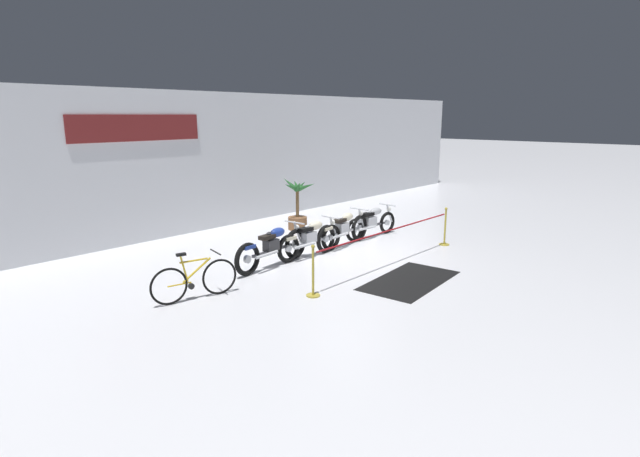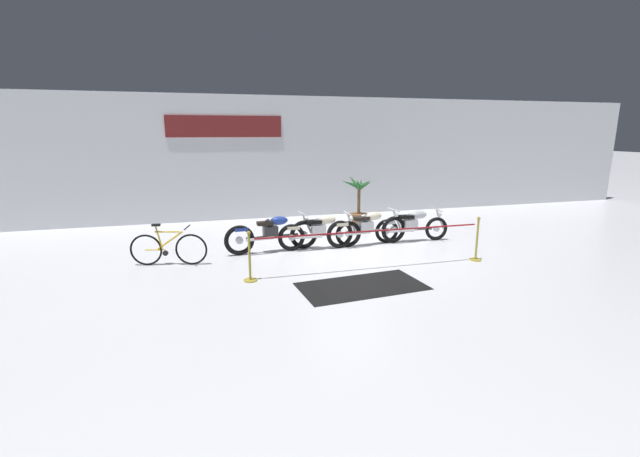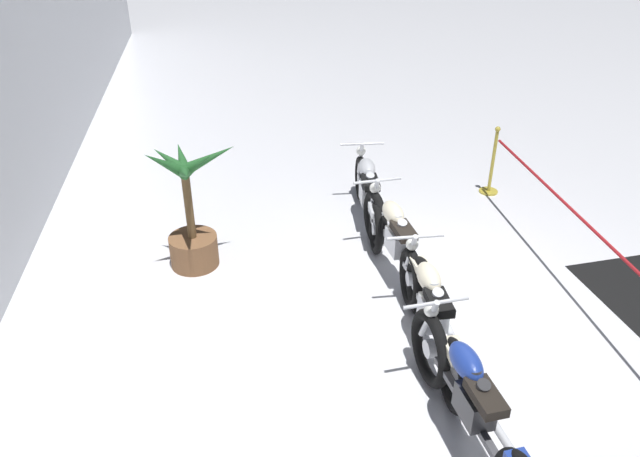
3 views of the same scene
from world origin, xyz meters
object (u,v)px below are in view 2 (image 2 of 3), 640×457
at_px(bicycle, 168,249).
at_px(floor_banner, 362,286).
at_px(motorcycle_cream_2, 368,228).
at_px(stanchion_mid_left, 477,246).
at_px(motorcycle_silver_3, 412,225).
at_px(potted_palm_left_of_row, 359,206).
at_px(motorcycle_blue_0, 273,233).
at_px(motorcycle_cream_1, 321,232).
at_px(stanchion_far_left, 323,244).

relative_size(bicycle, floor_banner, 0.69).
relative_size(motorcycle_cream_2, bicycle, 1.37).
bearing_deg(motorcycle_cream_2, stanchion_mid_left, -45.29).
bearing_deg(motorcycle_silver_3, bicycle, -176.01).
relative_size(potted_palm_left_of_row, stanchion_mid_left, 1.59).
relative_size(motorcycle_blue_0, motorcycle_silver_3, 1.15).
distance_m(motorcycle_cream_1, bicycle, 3.75).
height_order(motorcycle_cream_2, floor_banner, motorcycle_cream_2).
bearing_deg(stanchion_mid_left, bicycle, 167.29).
bearing_deg(stanchion_mid_left, motorcycle_cream_2, 134.71).
bearing_deg(stanchion_far_left, motorcycle_silver_3, 32.52).
height_order(motorcycle_cream_1, stanchion_mid_left, stanchion_mid_left).
bearing_deg(floor_banner, motorcycle_blue_0, 108.28).
relative_size(motorcycle_silver_3, floor_banner, 0.86).
bearing_deg(motorcycle_cream_2, motorcycle_silver_3, 1.73).
distance_m(potted_palm_left_of_row, floor_banner, 5.66).
relative_size(stanchion_far_left, floor_banner, 2.17).
distance_m(motorcycle_silver_3, stanchion_mid_left, 2.12).
distance_m(motorcycle_blue_0, bicycle, 2.53).
height_order(motorcycle_blue_0, floor_banner, motorcycle_blue_0).
distance_m(motorcycle_silver_3, bicycle, 6.41).
xyz_separation_m(motorcycle_cream_2, floor_banner, (-1.29, -2.91, -0.47)).
distance_m(bicycle, floor_banner, 4.53).
distance_m(motorcycle_cream_1, motorcycle_cream_2, 1.31).
xyz_separation_m(motorcycle_cream_2, potted_palm_left_of_row, (0.64, 2.37, 0.19)).
bearing_deg(floor_banner, motorcycle_silver_3, 43.31).
height_order(motorcycle_cream_1, potted_palm_left_of_row, potted_palm_left_of_row).
xyz_separation_m(motorcycle_cream_1, stanchion_far_left, (-0.52, -1.98, 0.20)).
distance_m(potted_palm_left_of_row, stanchion_far_left, 5.01).
bearing_deg(motorcycle_cream_1, motorcycle_blue_0, 177.36).
relative_size(motorcycle_silver_3, bicycle, 1.24).
relative_size(motorcycle_cream_1, motorcycle_cream_2, 0.95).
bearing_deg(bicycle, potted_palm_left_of_row, 26.07).
bearing_deg(stanchion_mid_left, floor_banner, -164.16).
height_order(motorcycle_blue_0, stanchion_far_left, stanchion_far_left).
relative_size(bicycle, stanchion_mid_left, 1.62).
xyz_separation_m(motorcycle_cream_1, floor_banner, (0.02, -2.91, -0.46)).
relative_size(stanchion_far_left, stanchion_mid_left, 5.10).
relative_size(motorcycle_blue_0, stanchion_far_left, 0.45).
height_order(bicycle, floor_banner, bicycle).
distance_m(motorcycle_cream_1, stanchion_mid_left, 3.83).
xyz_separation_m(motorcycle_cream_2, stanchion_mid_left, (1.97, -1.99, -0.12)).
xyz_separation_m(bicycle, stanchion_far_left, (3.21, -1.58, 0.27)).
distance_m(bicycle, potted_palm_left_of_row, 6.33).
xyz_separation_m(motorcycle_blue_0, potted_palm_left_of_row, (3.20, 2.32, 0.18)).
distance_m(motorcycle_cream_2, motorcycle_silver_3, 1.35).
xyz_separation_m(motorcycle_silver_3, bicycle, (-6.39, -0.45, -0.07)).
bearing_deg(motorcycle_cream_1, motorcycle_silver_3, 1.00).
xyz_separation_m(potted_palm_left_of_row, stanchion_far_left, (-2.47, -4.36, 0.00)).
bearing_deg(motorcycle_silver_3, stanchion_far_left, -147.48).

